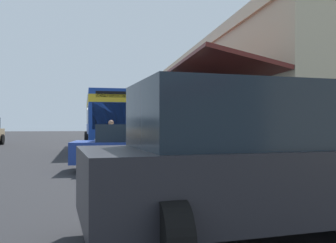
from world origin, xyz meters
The scene contains 8 objects.
ground centered at (0.00, 8.00, 0.00)m, with size 120.00×120.00×0.00m, color #262628.
curb_strip centered at (0.21, 4.76, 0.06)m, with size 32.25×0.50×0.12m, color #9E998E.
plaza_building centered at (0.21, 14.38, 3.40)m, with size 27.18×17.28×6.79m.
transit_bus centered at (2.87, 1.61, 1.85)m, with size 11.28×3.06×3.34m.
parked_sedan_blue centered at (13.33, 2.25, 0.75)m, with size 2.68×4.53×1.47m.
parked_suv_charcoal centered at (20.68, 3.02, 1.02)m, with size 3.04×4.98×1.97m.
pedestrian centered at (10.21, 1.42, 0.92)m, with size 0.67×0.47×1.64m.
potted_palm centered at (-5.25, 6.16, 0.66)m, with size 1.60×1.72×2.24m.
Camera 1 is at (25.17, 0.83, 1.46)m, focal length 39.60 mm.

